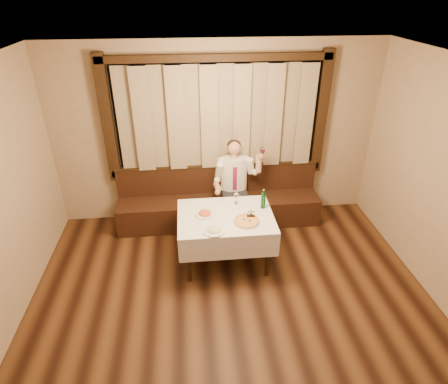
{
  "coord_description": "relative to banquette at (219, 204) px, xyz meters",
  "views": [
    {
      "loc": [
        -0.45,
        -2.45,
        3.46
      ],
      "look_at": [
        0.0,
        1.9,
        1.0
      ],
      "focal_mm": 30.0,
      "sensor_mm": 36.0,
      "label": 1
    }
  ],
  "objects": [
    {
      "name": "room",
      "position": [
        -0.0,
        -1.75,
        1.19
      ],
      "size": [
        5.01,
        6.01,
        2.81
      ],
      "color": "black",
      "rests_on": "ground"
    },
    {
      "name": "banquette",
      "position": [
        0.0,
        0.0,
        0.0
      ],
      "size": [
        3.2,
        0.61,
        0.94
      ],
      "color": "black",
      "rests_on": "ground"
    },
    {
      "name": "dining_table",
      "position": [
        0.0,
        -1.02,
        0.34
      ],
      "size": [
        1.27,
        0.97,
        0.76
      ],
      "color": "black",
      "rests_on": "ground"
    },
    {
      "name": "pizza",
      "position": [
        0.25,
        -1.21,
        0.46
      ],
      "size": [
        0.35,
        0.35,
        0.04
      ],
      "rotation": [
        0.0,
        0.0,
        0.43
      ],
      "color": "white",
      "rests_on": "dining_table"
    },
    {
      "name": "pasta_red",
      "position": [
        -0.27,
        -0.98,
        0.48
      ],
      "size": [
        0.28,
        0.28,
        0.1
      ],
      "rotation": [
        0.0,
        0.0,
        -0.14
      ],
      "color": "white",
      "rests_on": "dining_table"
    },
    {
      "name": "pasta_cream",
      "position": [
        -0.18,
        -1.37,
        0.49
      ],
      "size": [
        0.29,
        0.29,
        0.1
      ],
      "rotation": [
        0.0,
        0.0,
        0.38
      ],
      "color": "white",
      "rests_on": "dining_table"
    },
    {
      "name": "green_bottle",
      "position": [
        0.53,
        -0.88,
        0.57
      ],
      "size": [
        0.06,
        0.06,
        0.29
      ],
      "rotation": [
        0.0,
        0.0,
        0.11
      ],
      "color": "#12541D",
      "rests_on": "dining_table"
    },
    {
      "name": "table_wine_glass",
      "position": [
        0.18,
        -0.74,
        0.58
      ],
      "size": [
        0.07,
        0.07,
        0.18
      ],
      "rotation": [
        0.0,
        0.0,
        -0.37
      ],
      "color": "white",
      "rests_on": "dining_table"
    },
    {
      "name": "cruet_caddy",
      "position": [
        0.33,
        -1.11,
        0.49
      ],
      "size": [
        0.11,
        0.07,
        0.11
      ],
      "rotation": [
        0.0,
        0.0,
        -0.14
      ],
      "color": "black",
      "rests_on": "dining_table"
    },
    {
      "name": "seated_man",
      "position": [
        0.24,
        -0.09,
        0.51
      ],
      "size": [
        0.77,
        0.57,
        1.4
      ],
      "color": "black",
      "rests_on": "ground"
    }
  ]
}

